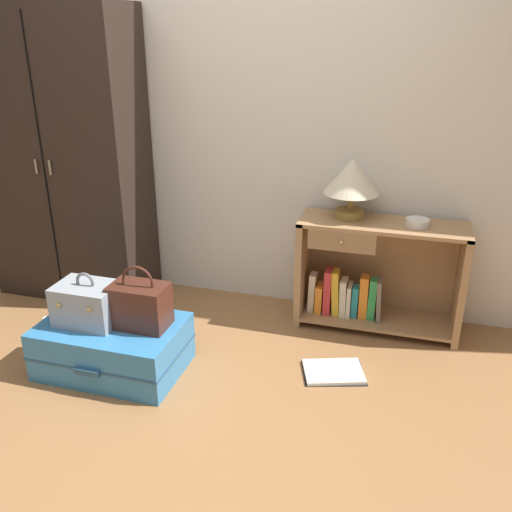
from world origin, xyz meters
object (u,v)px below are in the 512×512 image
table_lamp (352,179)px  bottle (49,333)px  handbag (140,305)px  wardrobe (65,159)px  open_book_on_floor (333,372)px  bookshelf (372,276)px  bowl (417,222)px  train_case (88,303)px  suitcase_large (113,346)px

table_lamp → bottle: 1.98m
table_lamp → handbag: bearing=-137.2°
wardrobe → open_book_on_floor: size_ratio=4.84×
wardrobe → table_lamp: 1.86m
table_lamp → handbag: size_ratio=1.04×
bookshelf → table_lamp: bearing=171.5°
wardrobe → bottle: size_ratio=9.67×
bowl → train_case: bearing=-151.6°
handbag → open_book_on_floor: (0.99, 0.25, -0.39)m
bowl → handbag: (-1.35, -0.84, -0.31)m
suitcase_large → handbag: size_ratio=2.22×
open_book_on_floor → suitcase_large: bearing=-166.2°
bottle → train_case: bearing=-15.0°
bottle → open_book_on_floor: size_ratio=0.50×
suitcase_large → bottle: (-0.47, 0.09, -0.05)m
table_lamp → open_book_on_floor: table_lamp is taller
wardrobe → bookshelf: wardrobe is taller
bowl → suitcase_large: size_ratio=0.18×
wardrobe → bookshelf: 2.11m
wardrobe → bowl: 2.26m
train_case → open_book_on_floor: bearing=13.0°
wardrobe → bookshelf: bearing=1.7°
bottle → open_book_on_floor: bearing=6.9°
suitcase_large → train_case: (-0.12, -0.01, 0.25)m
wardrobe → open_book_on_floor: bearing=-16.0°
handbag → bottle: handbag is taller
table_lamp → open_book_on_floor: 1.11m
bookshelf → bottle: 1.95m
bookshelf → handbag: 1.41m
bookshelf → table_lamp: (-0.16, 0.02, 0.59)m
table_lamp → suitcase_large: (-1.12, -0.92, -0.78)m
bowl → suitcase_large: (-1.51, -0.87, -0.57)m
suitcase_large → open_book_on_floor: (1.16, 0.29, -0.13)m
bookshelf → bottle: bookshelf is taller
bookshelf → bottle: (-1.76, -0.80, -0.24)m
bookshelf → open_book_on_floor: bearing=-101.5°
wardrobe → bottle: 1.16m
bowl → handbag: size_ratio=0.39×
suitcase_large → handbag: handbag is taller
wardrobe → bowl: wardrobe is taller
wardrobe → bottle: (0.26, -0.74, -0.85)m
train_case → bookshelf: bearing=32.7°
bookshelf → bowl: bearing=-4.6°
bowl → bottle: bearing=-158.4°
bowl → open_book_on_floor: 0.98m
wardrobe → suitcase_large: bearing=-48.4°
bottle → bookshelf: bearing=24.6°
suitcase_large → train_case: size_ratio=2.35×
train_case → bottle: size_ratio=1.67×
wardrobe → bowl: (2.25, 0.04, -0.24)m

